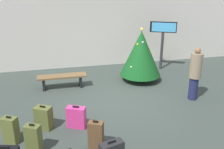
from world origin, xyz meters
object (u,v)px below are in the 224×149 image
at_px(waiting_bench, 62,78).
at_px(traveller_0, 195,73).
at_px(flight_info_kiosk, 163,36).
at_px(holiday_tree, 141,53).
at_px(suitcase_5, 76,117).
at_px(suitcase_6, 11,130).
at_px(suitcase_2, 33,139).
at_px(suitcase_0, 96,135).
at_px(suitcase_7, 44,118).

bearing_deg(waiting_bench, traveller_0, -24.89).
xyz_separation_m(flight_info_kiosk, waiting_bench, (-4.30, -1.16, -1.10)).
xyz_separation_m(holiday_tree, suitcase_5, (-2.73, -2.80, -0.79)).
distance_m(flight_info_kiosk, suitcase_6, 7.11).
relative_size(flight_info_kiosk, suitcase_6, 2.95).
height_order(suitcase_2, suitcase_5, suitcase_2).
bearing_deg(suitcase_6, holiday_tree, 35.83).
xyz_separation_m(suitcase_0, suitcase_2, (-1.37, 0.18, 0.00)).
height_order(holiday_tree, suitcase_7, holiday_tree).
relative_size(flight_info_kiosk, suitcase_7, 3.15).
distance_m(holiday_tree, suitcase_0, 4.53).
height_order(suitcase_6, suitcase_7, suitcase_6).
bearing_deg(suitcase_5, suitcase_6, -169.04).
height_order(suitcase_0, suitcase_5, suitcase_0).
bearing_deg(suitcase_7, traveller_0, 8.44).
bearing_deg(suitcase_0, holiday_tree, 57.76).
xyz_separation_m(traveller_0, suitcase_7, (-4.67, -0.69, -0.60)).
height_order(holiday_tree, suitcase_2, holiday_tree).
bearing_deg(suitcase_0, suitcase_7, 136.46).
distance_m(traveller_0, suitcase_0, 3.97).
bearing_deg(holiday_tree, suitcase_6, -144.17).
height_order(waiting_bench, suitcase_0, suitcase_0).
relative_size(waiting_bench, suitcase_7, 2.65).
distance_m(suitcase_0, suitcase_6, 2.03).
bearing_deg(holiday_tree, traveller_0, -60.62).
bearing_deg(holiday_tree, suitcase_5, -134.28).
height_order(suitcase_2, suitcase_7, suitcase_2).
height_order(suitcase_5, suitcase_6, suitcase_6).
relative_size(traveller_0, suitcase_6, 2.48).
height_order(holiday_tree, suitcase_6, holiday_tree).
relative_size(suitcase_2, suitcase_6, 1.02).
xyz_separation_m(holiday_tree, suitcase_2, (-3.75, -3.60, -0.74)).
distance_m(traveller_0, suitcase_5, 3.98).
distance_m(holiday_tree, traveller_0, 2.27).
height_order(traveller_0, suitcase_0, traveller_0).
height_order(suitcase_0, suitcase_7, suitcase_0).
relative_size(waiting_bench, traveller_0, 1.00).
height_order(holiday_tree, traveller_0, holiday_tree).
bearing_deg(waiting_bench, suitcase_6, -113.82).
height_order(suitcase_0, suitcase_6, suitcase_0).
height_order(waiting_bench, suitcase_2, suitcase_2).
distance_m(suitcase_5, suitcase_6, 1.60).
xyz_separation_m(suitcase_5, suitcase_7, (-0.83, 0.14, 0.02)).
distance_m(traveller_0, suitcase_6, 5.55).
xyz_separation_m(holiday_tree, flight_info_kiosk, (1.34, 1.07, 0.39)).
bearing_deg(suitcase_2, suitcase_5, 37.98).
height_order(flight_info_kiosk, suitcase_2, flight_info_kiosk).
bearing_deg(waiting_bench, flight_info_kiosk, 15.05).
relative_size(holiday_tree, flight_info_kiosk, 1.00).
height_order(traveller_0, suitcase_7, traveller_0).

